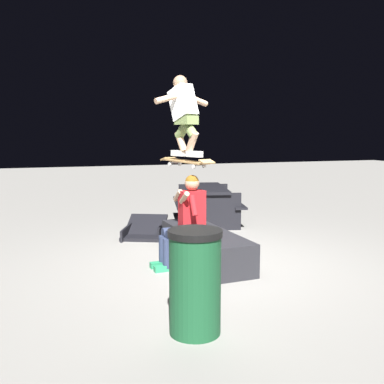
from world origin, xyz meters
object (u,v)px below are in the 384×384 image
Objects in this scene: picnic_table_back at (207,199)px; person_sitting_on_ledge at (185,217)px; trash_bin at (195,282)px; ledge_box_main at (205,246)px; skateboard at (186,162)px; skater_airborne at (184,112)px; kicker_ramp at (145,232)px.

person_sitting_on_ledge is at bearing 153.88° from picnic_table_back.
person_sitting_on_ledge is 2.08m from trash_bin.
ledge_box_main is 1.26m from skateboard.
picnic_table_back is (2.62, -1.01, 0.28)m from ledge_box_main.
picnic_table_back is at bearing -27.09° from skater_airborne.
skateboard reaches higher than kicker_ramp.
skateboard is 0.53× the size of picnic_table_back.
person_sitting_on_ledge is 1.31× the size of trash_bin.
ledge_box_main is 1.96× the size of skateboard.
skateboard reaches higher than trash_bin.
picnic_table_back is at bearing -21.14° from ledge_box_main.
person_sitting_on_ledge is 0.65× the size of picnic_table_back.
trash_bin is (-2.00, 0.54, -0.21)m from person_sitting_on_ledge.
ledge_box_main is 1.80× the size of skater_airborne.
kicker_ramp is 0.61× the size of picnic_table_back.
person_sitting_on_ledge is 1.06× the size of kicker_ramp.
ledge_box_main is at bearing -99.76° from skater_airborne.
kicker_ramp is at bearing 6.16° from skateboard.
ledge_box_main is at bearing -89.64° from skateboard.
kicker_ramp is (1.80, 0.18, -2.07)m from skater_airborne.
ledge_box_main is 1.92m from kicker_ramp.
person_sitting_on_ledge reaches higher than kicker_ramp.
trash_bin is at bearing 174.15° from kicker_ramp.
person_sitting_on_ledge is 3.12m from picnic_table_back.
person_sitting_on_ledge is 2.14m from kicker_ramp.
kicker_ramp is 1.73m from picnic_table_back.
ledge_box_main is 2.82m from picnic_table_back.
ledge_box_main is 1.94m from skater_airborne.
ledge_box_main reaches higher than kicker_ramp.
person_sitting_on_ledge reaches higher than ledge_box_main.
skater_airborne is at bearing -174.25° from kicker_ramp.
trash_bin is (-2.17, 0.61, -0.96)m from skateboard.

